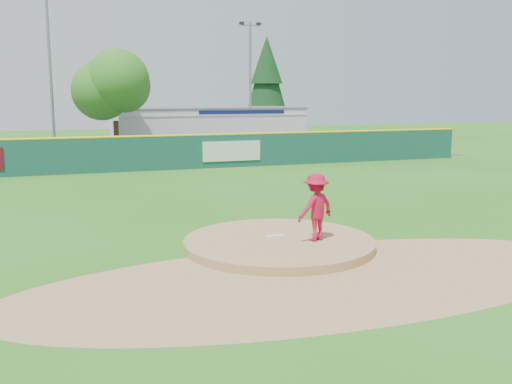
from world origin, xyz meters
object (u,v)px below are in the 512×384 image
object	(u,v)px
deciduous_tree	(115,91)
pitcher	(316,207)
van	(215,147)
light_pole_left	(50,69)
light_pole_right	(250,79)
conifer_tree	(267,82)
pool_building_grp	(205,127)

from	to	relation	value
deciduous_tree	pitcher	bearing A→B (deg)	-83.44
pitcher	van	xyz separation A→B (m)	(3.49, 23.48, -0.44)
light_pole_left	light_pole_right	distance (m)	15.14
deciduous_tree	light_pole_right	size ratio (longest dim) A/B	0.74
pitcher	light_pole_left	size ratio (longest dim) A/B	0.17
deciduous_tree	van	bearing A→B (deg)	-17.18
conifer_tree	van	bearing A→B (deg)	-123.48
van	deciduous_tree	size ratio (longest dim) A/B	0.73
conifer_tree	light_pole_left	xyz separation A→B (m)	(-19.00, -9.00, 0.51)
conifer_tree	light_pole_right	xyz separation A→B (m)	(-4.00, -7.00, 0.00)
pool_building_grp	van	bearing A→B (deg)	-100.02
pool_building_grp	deciduous_tree	bearing A→B (deg)	-138.84
van	deciduous_tree	distance (m)	7.71
pitcher	pool_building_grp	bearing A→B (deg)	-118.62
van	pool_building_grp	xyz separation A→B (m)	(1.59, 8.98, 0.90)
light_pole_right	conifer_tree	bearing A→B (deg)	60.26
conifer_tree	pitcher	bearing A→B (deg)	-108.32
pool_building_grp	conifer_tree	xyz separation A→B (m)	(7.00, 4.01, 3.88)
conifer_tree	light_pole_right	bearing A→B (deg)	-119.74
van	conifer_tree	world-z (taller)	conifer_tree
light_pole_left	deciduous_tree	bearing A→B (deg)	-26.57
deciduous_tree	light_pole_left	size ratio (longest dim) A/B	0.67
pitcher	van	world-z (taller)	pitcher
conifer_tree	light_pole_left	bearing A→B (deg)	-154.65
pool_building_grp	light_pole_left	distance (m)	13.72
pitcher	pool_building_grp	distance (m)	32.85
pool_building_grp	conifer_tree	bearing A→B (deg)	29.78
pool_building_grp	deciduous_tree	size ratio (longest dim) A/B	2.07
pitcher	deciduous_tree	size ratio (longest dim) A/B	0.26
pool_building_grp	deciduous_tree	world-z (taller)	deciduous_tree
light_pole_left	pool_building_grp	bearing A→B (deg)	22.60
deciduous_tree	pool_building_grp	bearing A→B (deg)	41.16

